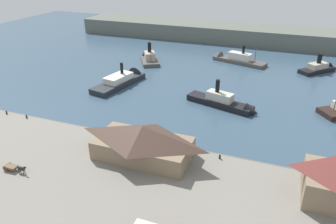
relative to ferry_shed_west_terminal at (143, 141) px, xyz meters
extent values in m
plane|color=#385166|center=(2.14, 10.69, -5.15)|extent=(320.00, 320.00, 0.00)
cube|color=gray|center=(2.14, -11.31, -4.55)|extent=(110.00, 36.00, 1.20)
cube|color=#666159|center=(2.14, 7.09, -4.65)|extent=(110.00, 0.80, 1.00)
cube|color=#847056|center=(0.00, 0.00, -1.79)|extent=(21.11, 10.70, 4.32)
pyramid|color=#473328|center=(0.00, 0.00, 2.09)|extent=(21.54, 11.24, 3.45)
cube|color=brown|center=(-23.96, -14.52, -3.10)|extent=(2.81, 1.54, 0.50)
cylinder|color=#4C3828|center=(-24.80, -13.75, -3.35)|extent=(1.20, 0.10, 1.20)
cylinder|color=#4C3828|center=(-24.80, -15.29, -3.35)|extent=(1.20, 0.10, 1.20)
ellipsoid|color=black|center=(-21.15, -14.52, -2.85)|extent=(2.00, 0.70, 0.90)
ellipsoid|color=black|center=(-20.05, -14.52, -2.30)|extent=(0.70, 0.32, 0.44)
cylinder|color=black|center=(-20.55, -14.32, -3.45)|extent=(0.16, 0.16, 1.00)
cylinder|color=black|center=(-20.55, -14.72, -3.45)|extent=(0.16, 0.16, 1.00)
cylinder|color=black|center=(-21.75, -14.32, -3.45)|extent=(0.16, 0.16, 1.00)
cylinder|color=black|center=(-21.75, -14.72, -3.45)|extent=(0.16, 0.16, 1.00)
cylinder|color=black|center=(-45.54, 5.80, -3.50)|extent=(0.44, 0.44, 0.90)
cylinder|color=black|center=(-38.35, 5.79, -3.50)|extent=(0.44, 0.44, 0.90)
cylinder|color=black|center=(-16.44, 5.29, -3.50)|extent=(0.44, 0.44, 0.90)
cylinder|color=black|center=(16.30, 5.21, -3.50)|extent=(0.44, 0.44, 0.90)
cube|color=#514C47|center=(-28.16, 68.15, -4.42)|extent=(13.03, 15.69, 1.47)
cone|color=#514C47|center=(-31.66, 74.28, -4.42)|extent=(6.68, 5.31, 6.24)
cube|color=#B2A893|center=(-28.16, 68.15, -2.14)|extent=(6.78, 7.58, 3.09)
cylinder|color=black|center=(-28.45, 68.67, 1.47)|extent=(1.48, 1.48, 4.13)
cylinder|color=brown|center=(-26.05, 64.48, -1.18)|extent=(0.24, 0.24, 5.01)
cube|color=#514C47|center=(8.12, 81.31, -4.38)|extent=(23.59, 12.26, 1.54)
cone|color=#514C47|center=(-2.83, 84.66, -4.38)|extent=(5.47, 6.22, 5.25)
cube|color=silver|center=(8.12, 81.31, -2.16)|extent=(10.34, 6.48, 2.91)
cylinder|color=black|center=(9.41, 80.92, 1.00)|extent=(1.12, 1.12, 3.41)
cylinder|color=brown|center=(14.68, 79.31, -0.69)|extent=(0.24, 0.24, 5.85)
cube|color=black|center=(9.57, 35.36, -4.25)|extent=(21.64, 10.26, 1.81)
cone|color=black|center=(19.75, 32.52, -4.25)|extent=(4.82, 5.14, 4.28)
cube|color=beige|center=(9.57, 35.36, -2.06)|extent=(8.70, 5.51, 2.56)
cylinder|color=black|center=(8.56, 35.64, 1.15)|extent=(1.27, 1.27, 3.87)
cylinder|color=brown|center=(41.88, 40.19, -1.53)|extent=(0.24, 0.24, 4.09)
cube|color=#23282D|center=(-27.69, 39.38, -4.22)|extent=(11.24, 23.86, 1.87)
cone|color=#23282D|center=(-25.45, 50.63, -4.22)|extent=(6.88, 5.26, 6.19)
cube|color=silver|center=(-27.69, 39.38, -2.25)|extent=(7.30, 11.71, 2.07)
cylinder|color=black|center=(-27.28, 41.45, 0.74)|extent=(1.06, 1.06, 3.91)
cube|color=black|center=(38.91, 80.14, -4.34)|extent=(14.43, 14.98, 1.63)
cone|color=black|center=(44.19, 85.84, -4.34)|extent=(5.38, 5.28, 4.74)
cube|color=#B2A893|center=(38.91, 80.14, -2.46)|extent=(8.24, 8.45, 2.12)
cylinder|color=black|center=(39.03, 80.27, 0.44)|extent=(1.73, 1.73, 3.69)
cube|color=#60665B|center=(2.14, 120.69, -1.15)|extent=(180.00, 24.00, 8.00)
camera|label=1|loc=(26.64, -54.86, 37.07)|focal=34.42mm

